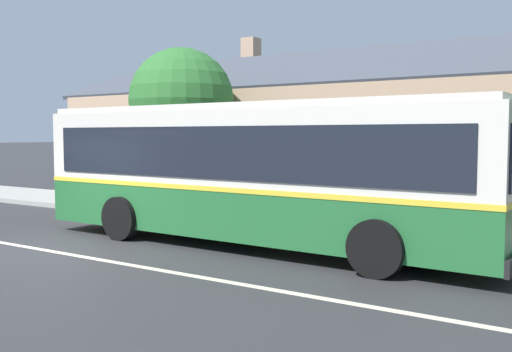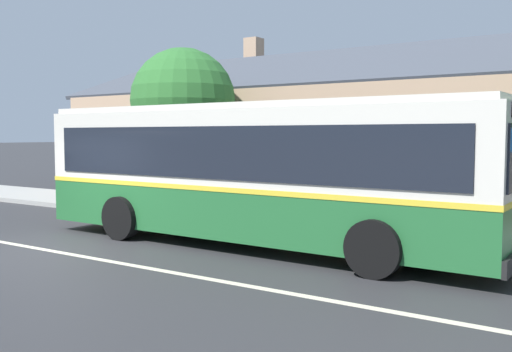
# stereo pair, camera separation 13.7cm
# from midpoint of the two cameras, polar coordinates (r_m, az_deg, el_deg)

# --- Properties ---
(ground_plane) EXTENTS (300.00, 300.00, 0.00)m
(ground_plane) POSITION_cam_midpoint_polar(r_m,az_deg,el_deg) (12.82, -20.73, -6.94)
(ground_plane) COLOR #2D2D30
(sidewalk_far) EXTENTS (60.00, 3.00, 0.15)m
(sidewalk_far) POSITION_cam_midpoint_polar(r_m,az_deg,el_deg) (16.99, -4.15, -3.75)
(sidewalk_far) COLOR #9E9E99
(sidewalk_far) RESTS_ON ground
(lane_divider_stripe) EXTENTS (60.00, 0.16, 0.01)m
(lane_divider_stripe) POSITION_cam_midpoint_polar(r_m,az_deg,el_deg) (12.82, -20.73, -6.92)
(lane_divider_stripe) COLOR beige
(lane_divider_stripe) RESTS_ON ground
(community_building) EXTENTS (22.50, 11.02, 6.90)m
(community_building) POSITION_cam_midpoint_polar(r_m,az_deg,el_deg) (23.11, 10.34, 3.33)
(community_building) COLOR tan
(community_building) RESTS_ON ground
(transit_bus) EXTENTS (10.70, 2.91, 3.05)m
(transit_bus) POSITION_cam_midpoint_polar(r_m,az_deg,el_deg) (12.34, -0.20, 0.60)
(transit_bus) COLOR #236633
(transit_bus) RESTS_ON ground
(bench_by_building) EXTENTS (1.79, 0.51, 0.94)m
(bench_by_building) POSITION_cam_midpoint_polar(r_m,az_deg,el_deg) (19.76, -15.39, -1.32)
(bench_by_building) COLOR brown
(bench_by_building) RESTS_ON sidewalk_far
(bench_down_street) EXTENTS (1.53, 0.51, 0.94)m
(bench_down_street) POSITION_cam_midpoint_polar(r_m,az_deg,el_deg) (16.72, -3.21, -2.20)
(bench_down_street) COLOR brown
(bench_down_street) RESTS_ON sidewalk_far
(street_tree_secondary) EXTENTS (3.38, 3.38, 5.20)m
(street_tree_secondary) POSITION_cam_midpoint_polar(r_m,az_deg,el_deg) (18.70, -7.66, 7.43)
(street_tree_secondary) COLOR #4C3828
(street_tree_secondary) RESTS_ON ground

